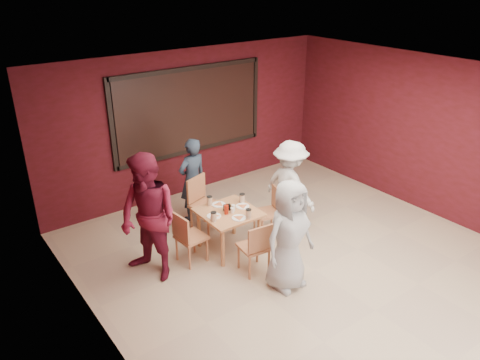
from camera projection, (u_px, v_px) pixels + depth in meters
floor at (315, 270)px, 6.97m from camera, size 7.00×7.00×0.00m
window_blinds at (190, 111)px, 8.81m from camera, size 3.00×0.02×1.50m
dining_table at (229, 216)px, 7.26m from camera, size 0.87×0.87×0.83m
chair_front at (256, 246)px, 6.72m from camera, size 0.45×0.45×0.83m
chair_back at (202, 200)px, 7.90m from camera, size 0.57×0.57×0.93m
chair_left at (187, 235)px, 6.97m from camera, size 0.44×0.44×0.84m
chair_right at (271, 209)px, 7.75m from camera, size 0.48×0.48×0.82m
diner_front at (289, 236)px, 6.33m from camera, size 0.81×0.55×1.61m
diner_back at (192, 180)px, 8.11m from camera, size 0.58×0.41×1.51m
diner_left at (149, 218)px, 6.49m from camera, size 0.96×1.09×1.88m
diner_right at (290, 187)px, 7.77m from camera, size 0.67×1.07×1.59m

